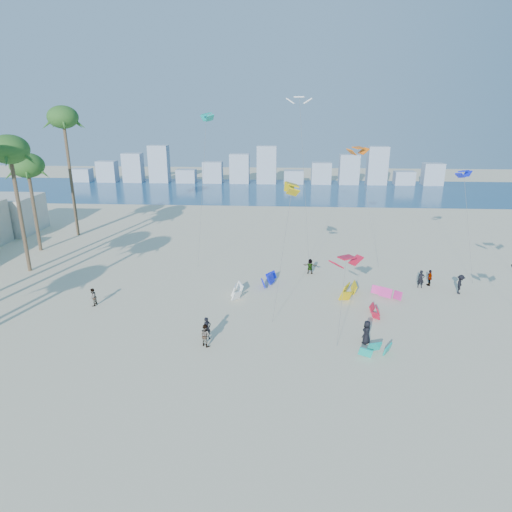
{
  "coord_description": "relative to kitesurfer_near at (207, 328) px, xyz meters",
  "views": [
    {
      "loc": [
        5.19,
        -19.84,
        16.59
      ],
      "look_at": [
        3.0,
        16.0,
        4.5
      ],
      "focal_mm": 31.07,
      "sensor_mm": 36.0,
      "label": 1
    }
  ],
  "objects": [
    {
      "name": "ground",
      "position": [
        0.27,
        -9.51,
        -0.89
      ],
      "size": [
        220.0,
        220.0,
        0.0
      ],
      "primitive_type": "plane",
      "color": "beige",
      "rests_on": "ground"
    },
    {
      "name": "ocean",
      "position": [
        0.27,
        62.49,
        -0.88
      ],
      "size": [
        220.0,
        220.0,
        0.0
      ],
      "primitive_type": "plane",
      "color": "navy",
      "rests_on": "ground"
    },
    {
      "name": "kitesurfer_near",
      "position": [
        0.0,
        0.0,
        0.0
      ],
      "size": [
        0.76,
        0.75,
        1.78
      ],
      "primitive_type": "imported",
      "rotation": [
        0.0,
        0.0,
        0.76
      ],
      "color": "black",
      "rests_on": "ground"
    },
    {
      "name": "kitesurfer_mid",
      "position": [
        0.01,
        -0.94,
        -0.03
      ],
      "size": [
        1.05,
        1.01,
        1.71
      ],
      "primitive_type": "imported",
      "rotation": [
        0.0,
        0.0,
        2.5
      ],
      "color": "gray",
      "rests_on": "ground"
    },
    {
      "name": "kitesurfers_far",
      "position": [
        12.28,
        8.91,
        -0.02
      ],
      "size": [
        34.09,
        15.2,
        1.86
      ],
      "color": "black",
      "rests_on": "ground"
    },
    {
      "name": "grounded_kites",
      "position": [
        9.11,
        7.49,
        -0.41
      ],
      "size": [
        15.97,
        14.99,
        1.08
      ],
      "color": "white",
      "rests_on": "ground"
    },
    {
      "name": "flying_kites",
      "position": [
        12.72,
        11.7,
        10.43
      ],
      "size": [
        31.39,
        27.16,
        18.11
      ],
      "color": "red",
      "rests_on": "ground"
    },
    {
      "name": "distant_skyline",
      "position": [
        -0.92,
        72.49,
        2.2
      ],
      "size": [
        85.0,
        3.0,
        8.4
      ],
      "color": "#9EADBF",
      "rests_on": "ground"
    }
  ]
}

